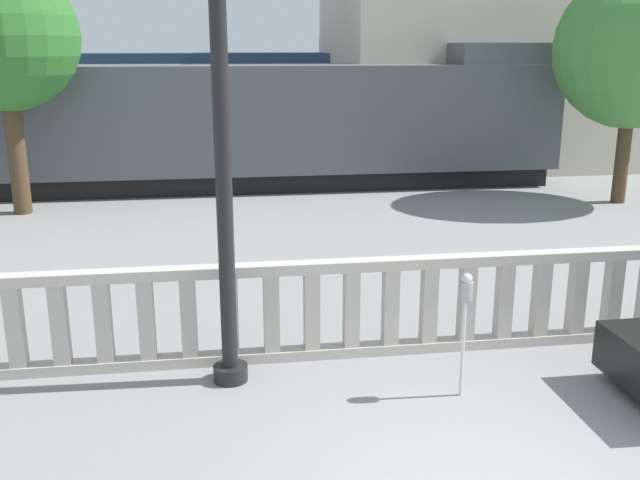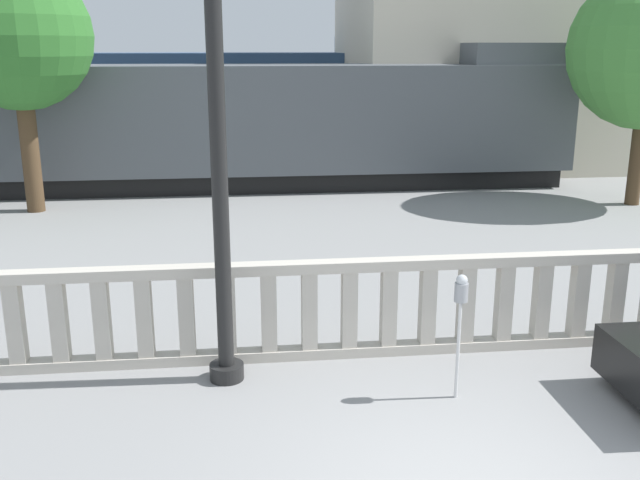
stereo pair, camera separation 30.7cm
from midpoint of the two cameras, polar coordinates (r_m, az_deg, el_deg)
balustrade at (r=9.60m, az=6.42°, el=-5.36°), size 17.82×0.24×1.34m
lamppost at (r=8.30m, az=-7.09°, el=7.58°), size 0.43×0.43×5.50m
parking_meter at (r=8.37m, az=12.23°, el=-4.80°), size 0.16×0.16×1.53m
train_near at (r=20.89m, az=-10.54°, el=9.03°), size 22.71×2.71×4.11m
train_far at (r=28.27m, az=-11.65°, el=10.83°), size 19.21×2.99×4.37m
building_block at (r=27.02m, az=15.25°, el=16.22°), size 11.29×8.17×9.43m
tree_right at (r=18.89m, az=-22.57°, el=14.72°), size 3.50×3.50×6.00m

